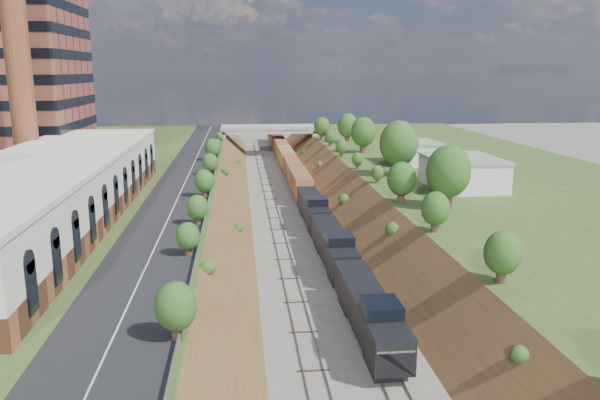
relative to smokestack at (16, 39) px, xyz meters
The scene contains 16 objects.
platform_left 23.05m from the smokestack, 53.13° to the left, with size 44.00×180.00×5.00m, color #364D1F.
platform_right 72.69m from the smokestack, ahead, with size 44.00×180.00×5.00m, color #364D1F.
embankment_left 35.58m from the smokestack, ahead, with size 7.07×180.00×7.07m, color brown.
embankment_right 53.39m from the smokestack, ahead, with size 7.07×180.00×7.07m, color brown.
rail_left_track 41.86m from the smokestack, ahead, with size 1.58×180.00×0.18m, color gray.
rail_right_track 46.11m from the smokestack, ahead, with size 1.58×180.00×0.18m, color gray.
road 28.88m from the smokestack, 11.04° to the left, with size 8.00×180.00×0.10m, color black.
guardrail 31.59m from the smokestack, ahead, with size 0.10×171.00×0.70m.
commercial_building 25.69m from the smokestack, 66.04° to the right, with size 14.30×62.30×7.00m.
smokestack is the anchor object (origin of this frame).
overpass 77.82m from the smokestack, 61.39° to the left, with size 24.50×8.30×7.40m.
white_building_near 62.29m from the smokestack, ahead, with size 9.00×12.00×4.00m, color silver.
white_building_far 64.31m from the smokestack, 16.97° to the left, with size 8.00×10.00×3.60m, color silver.
tree_right_large 57.52m from the smokestack, 16.80° to the right, with size 5.25×5.25×7.61m.
tree_left_crest 46.95m from the smokestack, 56.09° to the right, with size 2.45×2.45×3.55m.
freight_train 53.08m from the smokestack, 36.58° to the left, with size 2.84×145.37×4.55m.
Camera 1 is at (-7.53, -25.78, 21.18)m, focal length 35.00 mm.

